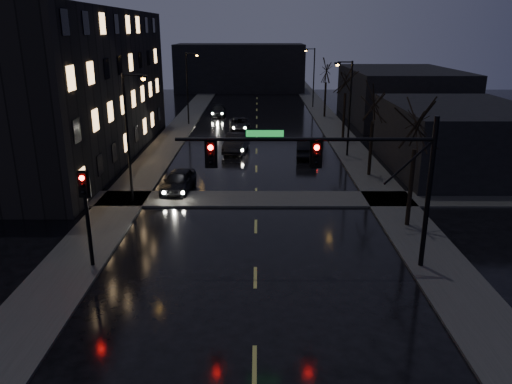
{
  "coord_description": "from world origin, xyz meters",
  "views": [
    {
      "loc": [
        0.09,
        -11.76,
        10.45
      ],
      "look_at": [
        0.02,
        10.37,
        3.2
      ],
      "focal_mm": 35.0,
      "sensor_mm": 36.0,
      "label": 1
    }
  ],
  "objects_px": {
    "oncoming_car_b": "(236,143)",
    "oncoming_car_d": "(219,111)",
    "oncoming_car_c": "(240,124)",
    "lead_car": "(307,147)",
    "oncoming_car_a": "(179,181)"
  },
  "relations": [
    {
      "from": "lead_car",
      "to": "oncoming_car_d",
      "type": "bearing_deg",
      "value": -61.3
    },
    {
      "from": "lead_car",
      "to": "oncoming_car_c",
      "type": "bearing_deg",
      "value": -56.99
    },
    {
      "from": "oncoming_car_c",
      "to": "oncoming_car_d",
      "type": "bearing_deg",
      "value": 101.88
    },
    {
      "from": "oncoming_car_b",
      "to": "oncoming_car_d",
      "type": "height_order",
      "value": "oncoming_car_b"
    },
    {
      "from": "oncoming_car_a",
      "to": "oncoming_car_b",
      "type": "distance_m",
      "value": 12.0
    },
    {
      "from": "oncoming_car_b",
      "to": "oncoming_car_d",
      "type": "relative_size",
      "value": 1.1
    },
    {
      "from": "oncoming_car_b",
      "to": "oncoming_car_d",
      "type": "xyz_separation_m",
      "value": [
        -3.03,
        19.42,
        -0.16
      ]
    },
    {
      "from": "oncoming_car_b",
      "to": "oncoming_car_c",
      "type": "distance_m",
      "value": 10.06
    },
    {
      "from": "oncoming_car_a",
      "to": "oncoming_car_b",
      "type": "height_order",
      "value": "oncoming_car_b"
    },
    {
      "from": "oncoming_car_b",
      "to": "oncoming_car_c",
      "type": "xyz_separation_m",
      "value": [
        -0.0,
        10.05,
        -0.14
      ]
    },
    {
      "from": "oncoming_car_b",
      "to": "lead_car",
      "type": "xyz_separation_m",
      "value": [
        6.14,
        -1.52,
        -0.0
      ]
    },
    {
      "from": "oncoming_car_d",
      "to": "lead_car",
      "type": "relative_size",
      "value": 0.91
    },
    {
      "from": "oncoming_car_d",
      "to": "oncoming_car_c",
      "type": "bearing_deg",
      "value": -76.04
    },
    {
      "from": "oncoming_car_a",
      "to": "lead_car",
      "type": "bearing_deg",
      "value": 52.94
    },
    {
      "from": "oncoming_car_b",
      "to": "oncoming_car_c",
      "type": "relative_size",
      "value": 1.02
    }
  ]
}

